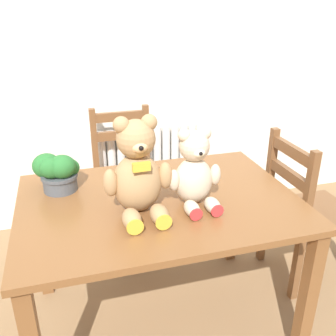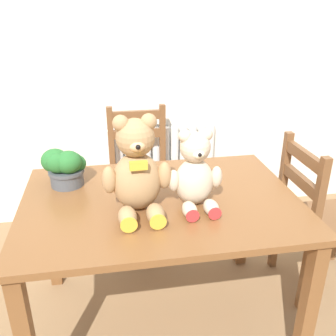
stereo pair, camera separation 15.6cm
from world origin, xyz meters
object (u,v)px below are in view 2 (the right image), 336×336
at_px(wooden_chair_behind, 140,175).
at_px(teddy_bear_left, 137,171).
at_px(teddy_bear_right, 195,174).
at_px(potted_plant, 65,166).
at_px(wooden_chair_side, 320,219).

relative_size(wooden_chair_behind, teddy_bear_left, 2.17).
xyz_separation_m(teddy_bear_right, potted_plant, (-0.56, 0.30, -0.05)).
bearing_deg(wooden_chair_side, teddy_bear_left, -78.42).
relative_size(wooden_chair_side, potted_plant, 4.15).
distance_m(wooden_chair_side, potted_plant, 1.39).
xyz_separation_m(teddy_bear_left, potted_plant, (-0.32, 0.30, -0.08)).
distance_m(wooden_chair_behind, wooden_chair_side, 1.16).
relative_size(wooden_chair_behind, potted_plant, 4.22).
bearing_deg(wooden_chair_behind, potted_plant, 55.94).
bearing_deg(wooden_chair_side, wooden_chair_behind, -127.36).
height_order(wooden_chair_behind, teddy_bear_left, teddy_bear_left).
relative_size(wooden_chair_side, teddy_bear_left, 2.13).
xyz_separation_m(wooden_chair_behind, potted_plant, (-0.41, -0.61, 0.36)).
distance_m(teddy_bear_right, potted_plant, 0.64).
bearing_deg(wooden_chair_behind, teddy_bear_left, 84.06).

